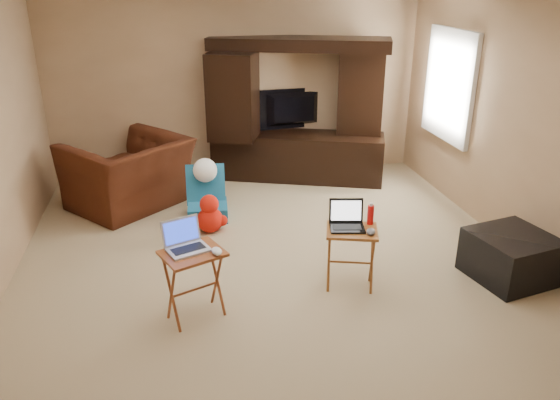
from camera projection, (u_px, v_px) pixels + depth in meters
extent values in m
plane|color=#CBB28C|center=(276.00, 267.00, 5.37)|extent=(5.50, 5.50, 0.00)
plane|color=tan|center=(237.00, 87.00, 7.37)|extent=(5.00, 0.00, 5.00)
plane|color=tan|center=(393.00, 326.00, 2.39)|extent=(5.00, 0.00, 5.00)
plane|color=tan|center=(526.00, 131.00, 5.33)|extent=(0.00, 5.50, 5.50)
plane|color=white|center=(451.00, 85.00, 6.67)|extent=(0.00, 1.20, 1.20)
cube|color=white|center=(449.00, 85.00, 6.67)|extent=(0.06, 1.14, 1.34)
cube|color=black|center=(298.00, 111.00, 7.33)|extent=(2.40, 1.34, 1.91)
imported|color=black|center=(294.00, 110.00, 7.55)|extent=(0.98, 0.23, 0.56)
imported|color=#4A1E0F|center=(129.00, 174.00, 6.61)|extent=(1.71, 1.69, 0.84)
cube|color=black|center=(511.00, 256.00, 5.11)|extent=(0.81, 0.81, 0.44)
cube|color=brown|center=(195.00, 285.00, 4.48)|extent=(0.58, 0.53, 0.61)
cube|color=#A66228|center=(350.00, 258.00, 4.93)|extent=(0.53, 0.47, 0.58)
cube|color=#B6B5BA|center=(187.00, 237.00, 4.34)|extent=(0.40, 0.37, 0.24)
cube|color=black|center=(348.00, 217.00, 4.78)|extent=(0.35, 0.31, 0.24)
ellipsoid|color=white|center=(217.00, 251.00, 4.32)|extent=(0.10, 0.14, 0.05)
ellipsoid|color=#46464B|center=(371.00, 232.00, 4.72)|extent=(0.11, 0.14, 0.05)
cylinder|color=red|center=(371.00, 215.00, 4.89)|extent=(0.06, 0.06, 0.18)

